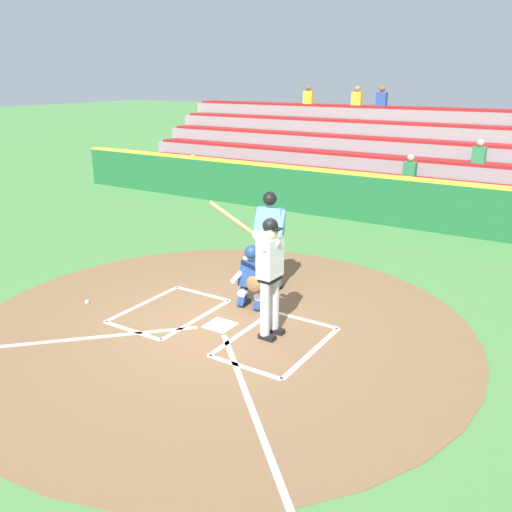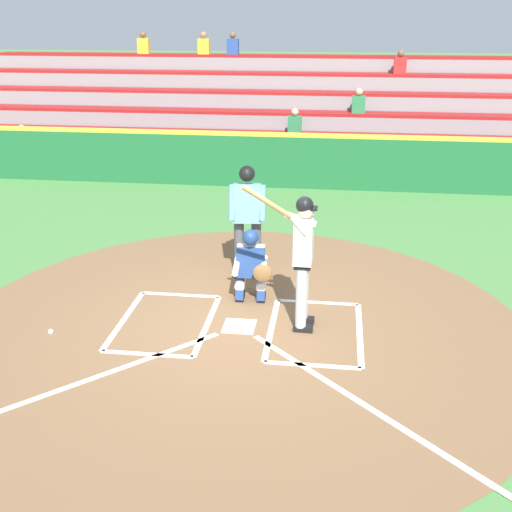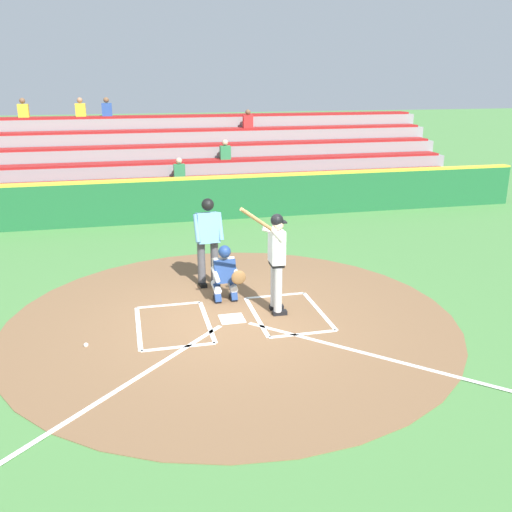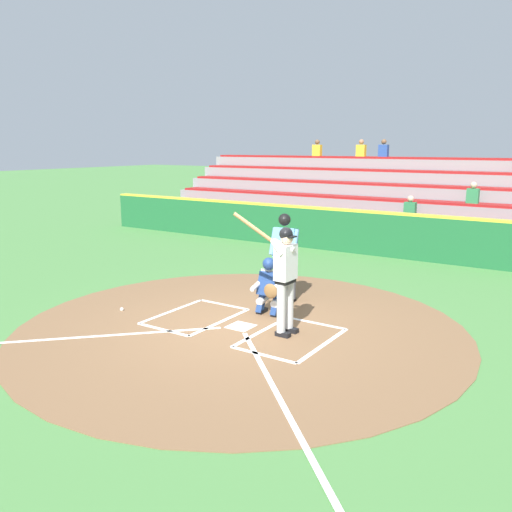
% 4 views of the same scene
% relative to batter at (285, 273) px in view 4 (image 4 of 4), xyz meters
% --- Properties ---
extents(ground_plane, '(120.00, 120.00, 0.00)m').
position_rel_batter_xyz_m(ground_plane, '(0.84, 0.10, -1.10)').
color(ground_plane, '#4C8442').
extents(dirt_circle, '(8.00, 8.00, 0.01)m').
position_rel_batter_xyz_m(dirt_circle, '(0.84, 0.10, -1.09)').
color(dirt_circle, brown).
rests_on(dirt_circle, ground).
extents(home_plate_and_chalk, '(7.93, 4.91, 0.01)m').
position_rel_batter_xyz_m(home_plate_and_chalk, '(0.84, 0.98, -1.08)').
color(home_plate_and_chalk, white).
rests_on(home_plate_and_chalk, dirt_circle).
extents(batter, '(0.94, 0.69, 2.13)m').
position_rel_batter_xyz_m(batter, '(0.00, 0.00, 0.00)').
color(batter, '#BCBCBC').
rests_on(batter, ground).
extents(catcher, '(0.60, 0.60, 1.13)m').
position_rel_batter_xyz_m(catcher, '(0.79, -0.79, -0.51)').
color(catcher, black).
rests_on(catcher, ground).
extents(plate_umpire, '(0.61, 0.45, 1.86)m').
position_rel_batter_xyz_m(plate_umpire, '(0.98, -1.69, -0.02)').
color(plate_umpire, '#4C4C51').
rests_on(plate_umpire, ground).
extents(baseball, '(0.07, 0.07, 0.07)m').
position_rel_batter_xyz_m(baseball, '(3.34, 0.62, -1.06)').
color(baseball, white).
rests_on(baseball, ground).
extents(backstop_wall, '(22.00, 0.36, 1.31)m').
position_rel_batter_xyz_m(backstop_wall, '(0.84, -7.40, -0.45)').
color(backstop_wall, '#1E6033').
rests_on(backstop_wall, ground).
extents(bleacher_stand, '(20.00, 5.10, 3.45)m').
position_rel_batter_xyz_m(bleacher_stand, '(0.85, -11.23, -0.10)').
color(bleacher_stand, gray).
rests_on(bleacher_stand, ground).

